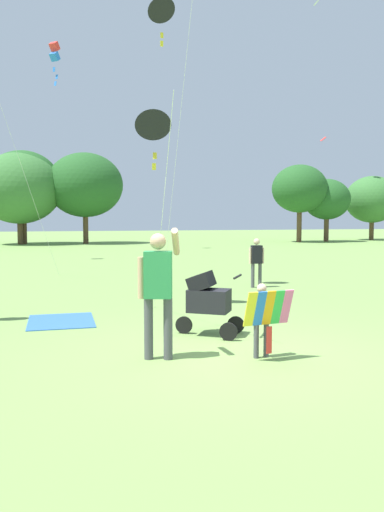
{
  "coord_description": "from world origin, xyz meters",
  "views": [
    {
      "loc": [
        -2.2,
        -6.71,
        1.9
      ],
      "look_at": [
        -0.32,
        0.83,
        1.3
      ],
      "focal_mm": 36.34,
      "sensor_mm": 36.0,
      "label": 1
    }
  ],
  "objects_px": {
    "kite_orange_delta": "(162,13)",
    "kite_adult_black": "(153,126)",
    "child_with_butterfly_kite": "(263,313)",
    "stroller": "(208,298)",
    "person_adult_flyer": "(158,284)",
    "picnic_blanket": "(61,321)",
    "person_couple_left": "(257,259)",
    "kite_green_novelty": "(54,54)"
  },
  "relations": [
    {
      "from": "kite_orange_delta",
      "to": "person_adult_flyer",
      "type": "bearing_deg",
      "value": -101.27
    },
    {
      "from": "kite_green_novelty",
      "to": "picnic_blanket",
      "type": "bearing_deg",
      "value": -89.19
    },
    {
      "from": "stroller",
      "to": "kite_green_novelty",
      "type": "relative_size",
      "value": 0.15
    },
    {
      "from": "person_adult_flyer",
      "to": "child_with_butterfly_kite",
      "type": "bearing_deg",
      "value": -12.31
    },
    {
      "from": "child_with_butterfly_kite",
      "to": "person_adult_flyer",
      "type": "bearing_deg",
      "value": 167.69
    },
    {
      "from": "child_with_butterfly_kite",
      "to": "kite_adult_black",
      "type": "xyz_separation_m",
      "value": [
        -0.74,
        4.2,
        3.12
      ]
    },
    {
      "from": "picnic_blanket",
      "to": "child_with_butterfly_kite",
      "type": "bearing_deg",
      "value": -50.06
    },
    {
      "from": "person_couple_left",
      "to": "kite_green_novelty",
      "type": "bearing_deg",
      "value": 140.04
    },
    {
      "from": "stroller",
      "to": "person_couple_left",
      "type": "relative_size",
      "value": 0.83
    },
    {
      "from": "child_with_butterfly_kite",
      "to": "stroller",
      "type": "height_order",
      "value": "stroller"
    },
    {
      "from": "child_with_butterfly_kite",
      "to": "picnic_blanket",
      "type": "height_order",
      "value": "child_with_butterfly_kite"
    },
    {
      "from": "child_with_butterfly_kite",
      "to": "picnic_blanket",
      "type": "relative_size",
      "value": 0.72
    },
    {
      "from": "person_adult_flyer",
      "to": "person_couple_left",
      "type": "bearing_deg",
      "value": 58.65
    },
    {
      "from": "kite_orange_delta",
      "to": "kite_adult_black",
      "type": "bearing_deg",
      "value": -104.64
    },
    {
      "from": "person_adult_flyer",
      "to": "stroller",
      "type": "bearing_deg",
      "value": 49.23
    },
    {
      "from": "kite_orange_delta",
      "to": "picnic_blanket",
      "type": "xyz_separation_m",
      "value": [
        -2.56,
        -3.63,
        -6.96
      ]
    },
    {
      "from": "child_with_butterfly_kite",
      "to": "person_couple_left",
      "type": "height_order",
      "value": "person_couple_left"
    },
    {
      "from": "child_with_butterfly_kite",
      "to": "kite_adult_black",
      "type": "bearing_deg",
      "value": 100.05
    },
    {
      "from": "kite_orange_delta",
      "to": "kite_green_novelty",
      "type": "distance_m",
      "value": 4.84
    },
    {
      "from": "child_with_butterfly_kite",
      "to": "picnic_blanket",
      "type": "xyz_separation_m",
      "value": [
        -2.63,
        3.14,
        -0.6
      ]
    },
    {
      "from": "child_with_butterfly_kite",
      "to": "picnic_blanket",
      "type": "distance_m",
      "value": 4.14
    },
    {
      "from": "person_couple_left",
      "to": "person_adult_flyer",
      "type": "bearing_deg",
      "value": -121.35
    },
    {
      "from": "kite_orange_delta",
      "to": "picnic_blanket",
      "type": "bearing_deg",
      "value": -125.17
    },
    {
      "from": "kite_orange_delta",
      "to": "picnic_blanket",
      "type": "height_order",
      "value": "kite_orange_delta"
    },
    {
      "from": "kite_orange_delta",
      "to": "stroller",
      "type": "bearing_deg",
      "value": -93.02
    },
    {
      "from": "kite_orange_delta",
      "to": "child_with_butterfly_kite",
      "type": "bearing_deg",
      "value": -89.39
    },
    {
      "from": "stroller",
      "to": "kite_green_novelty",
      "type": "xyz_separation_m",
      "value": [
        -2.39,
        9.34,
        6.35
      ]
    },
    {
      "from": "stroller",
      "to": "kite_green_novelty",
      "type": "distance_m",
      "value": 11.54
    },
    {
      "from": "kite_orange_delta",
      "to": "person_couple_left",
      "type": "height_order",
      "value": "kite_orange_delta"
    },
    {
      "from": "person_adult_flyer",
      "to": "kite_adult_black",
      "type": "relative_size",
      "value": 0.43
    },
    {
      "from": "child_with_butterfly_kite",
      "to": "stroller",
      "type": "relative_size",
      "value": 0.93
    },
    {
      "from": "person_adult_flyer",
      "to": "picnic_blanket",
      "type": "bearing_deg",
      "value": 114.03
    },
    {
      "from": "picnic_blanket",
      "to": "person_couple_left",
      "type": "bearing_deg",
      "value": 33.64
    },
    {
      "from": "kite_adult_black",
      "to": "kite_green_novelty",
      "type": "relative_size",
      "value": 0.56
    },
    {
      "from": "picnic_blanket",
      "to": "kite_adult_black",
      "type": "bearing_deg",
      "value": 29.27
    },
    {
      "from": "stroller",
      "to": "picnic_blanket",
      "type": "distance_m",
      "value": 2.89
    },
    {
      "from": "stroller",
      "to": "kite_adult_black",
      "type": "bearing_deg",
      "value": 98.19
    },
    {
      "from": "child_with_butterfly_kite",
      "to": "stroller",
      "type": "xyz_separation_m",
      "value": [
        -0.35,
        1.47,
        -0.0
      ]
    },
    {
      "from": "kite_adult_black",
      "to": "person_couple_left",
      "type": "distance_m",
      "value": 4.9
    },
    {
      "from": "stroller",
      "to": "kite_green_novelty",
      "type": "bearing_deg",
      "value": 104.33
    },
    {
      "from": "person_adult_flyer",
      "to": "kite_adult_black",
      "type": "bearing_deg",
      "value": 81.0
    },
    {
      "from": "stroller",
      "to": "picnic_blanket",
      "type": "height_order",
      "value": "stroller"
    }
  ]
}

